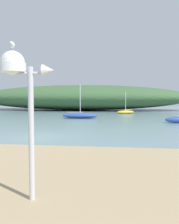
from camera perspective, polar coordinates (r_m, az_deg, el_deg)
name	(u,v)px	position (r m, az deg, el deg)	size (l,w,h in m)	color
ground_plane	(39,137)	(15.23, -12.08, -5.79)	(120.00, 120.00, 0.00)	gray
distant_hill	(79,98)	(46.79, -2.55, 3.47)	(42.58, 13.32, 4.84)	#3D6038
mast_structure	(18,76)	(5.38, -16.72, 8.27)	(1.19, 0.57, 3.24)	silver
seagull_on_radar	(12,45)	(5.54, -18.02, 15.03)	(0.22, 0.28, 0.22)	orange
sailboat_east_reach	(179,119)	(24.38, 20.70, -1.69)	(2.85, 1.23, 3.66)	#2D4C9E
sailboat_far_right	(80,115)	(28.05, -2.24, -0.81)	(4.27, 1.93, 3.99)	#2D4C9E
sailboat_near_shore	(126,112)	(35.94, 8.62, 0.02)	(2.89, 1.95, 3.29)	gold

